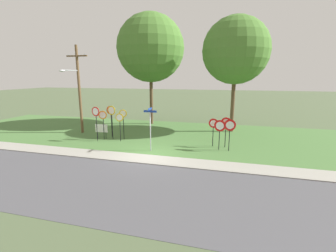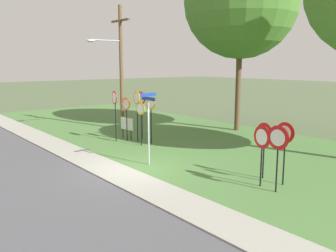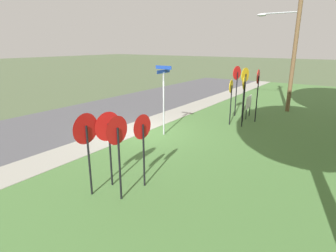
{
  "view_description": "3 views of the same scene",
  "coord_description": "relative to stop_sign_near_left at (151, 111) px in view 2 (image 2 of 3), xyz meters",
  "views": [
    {
      "loc": [
        5.2,
        -14.5,
        5.35
      ],
      "look_at": [
        0.75,
        2.35,
        1.63
      ],
      "focal_mm": 25.11,
      "sensor_mm": 36.0,
      "label": 1
    },
    {
      "loc": [
        12.15,
        -7.88,
        4.38
      ],
      "look_at": [
        -0.69,
        2.4,
        1.52
      ],
      "focal_mm": 38.38,
      "sensor_mm": 36.0,
      "label": 2
    },
    {
      "loc": [
        9.74,
        7.96,
        4.05
      ],
      "look_at": [
        1.34,
        2.2,
        1.03
      ],
      "focal_mm": 29.52,
      "sensor_mm": 36.0,
      "label": 3
    }
  ],
  "objects": [
    {
      "name": "ground_plane",
      "position": [
        3.45,
        -3.41,
        -1.88
      ],
      "size": [
        160.0,
        160.0,
        0.0
      ],
      "primitive_type": "plane",
      "color": "#4C5B3D"
    },
    {
      "name": "road_asphalt",
      "position": [
        3.45,
        -8.21,
        -1.87
      ],
      "size": [
        44.0,
        6.4,
        0.01
      ],
      "primitive_type": "cube",
      "color": "#4C4C51",
      "rests_on": "ground_plane"
    },
    {
      "name": "sidewalk_strip",
      "position": [
        3.45,
        -4.21,
        -1.85
      ],
      "size": [
        44.0,
        1.6,
        0.06
      ],
      "primitive_type": "cube",
      "color": "#99968C",
      "rests_on": "ground_plane"
    },
    {
      "name": "grass_median",
      "position": [
        3.45,
        2.59,
        -1.86
      ],
      "size": [
        44.0,
        12.0,
        0.04
      ],
      "primitive_type": "cube",
      "color": "#477038",
      "rests_on": "ground_plane"
    },
    {
      "name": "stop_sign_near_left",
      "position": [
        0.0,
        0.0,
        0.0
      ],
      "size": [
        0.65,
        0.15,
        2.55
      ],
      "rotation": [
        0.0,
        0.0,
        0.19
      ],
      "color": "black",
      "rests_on": "grass_median"
    },
    {
      "name": "stop_sign_near_right",
      "position": [
        -1.58,
        -0.57,
        -0.05
      ],
      "size": [
        0.7,
        0.14,
        2.46
      ],
      "rotation": [
        0.0,
        0.0,
        0.16
      ],
      "color": "black",
      "rests_on": "grass_median"
    },
    {
      "name": "stop_sign_far_left",
      "position": [
        -1.89,
        -1.11,
        0.26
      ],
      "size": [
        0.76,
        0.17,
        2.86
      ],
      "rotation": [
        0.0,
        0.0,
        -0.2
      ],
      "color": "black",
      "rests_on": "grass_median"
    },
    {
      "name": "stop_sign_far_center",
      "position": [
        -1.28,
        0.27,
        0.19
      ],
      "size": [
        0.73,
        0.13,
        2.78
      ],
      "rotation": [
        0.0,
        0.0,
        0.12
      ],
      "color": "black",
      "rests_on": "grass_median"
    },
    {
      "name": "stop_sign_far_right",
      "position": [
        -0.9,
        -0.29,
        0.27
      ],
      "size": [
        0.76,
        0.14,
        2.87
      ],
      "rotation": [
        0.0,
        0.0,
        -0.15
      ],
      "color": "black",
      "rests_on": "grass_median"
    },
    {
      "name": "stop_sign_center_tall",
      "position": [
        -0.0,
        -0.65,
        -0.17
      ],
      "size": [
        0.66,
        0.13,
        2.32
      ],
      "rotation": [
        0.0,
        0.0,
        0.14
      ],
      "color": "black",
      "rests_on": "grass_median"
    },
    {
      "name": "yield_sign_near_left",
      "position": [
        8.47,
        -0.26,
        -0.12
      ],
      "size": [
        0.75,
        0.1,
        2.31
      ],
      "rotation": [
        0.0,
        0.0,
        -0.0
      ],
      "color": "black",
      "rests_on": "grass_median"
    },
    {
      "name": "yield_sign_near_right",
      "position": [
        7.54,
        -0.21,
        -0.24
      ],
      "size": [
        0.71,
        0.11,
        2.16
      ],
      "rotation": [
        0.0,
        0.0,
        -0.04
      ],
      "color": "black",
      "rests_on": "grass_median"
    },
    {
      "name": "yield_sign_far_left",
      "position": [
        8.05,
        -1.03,
        -0.19
      ],
      "size": [
        0.83,
        0.18,
        2.23
      ],
      "rotation": [
        0.0,
        0.0,
        -0.18
      ],
      "color": "black",
      "rests_on": "grass_median"
    },
    {
      "name": "yield_sign_far_right",
      "position": [
        8.75,
        -1.11,
        -0.11
      ],
      "size": [
        0.83,
        0.1,
        2.32
      ],
      "rotation": [
        0.0,
        0.0,
        0.02
      ],
      "color": "black",
      "rests_on": "grass_median"
    },
    {
      "name": "street_name_post",
      "position": [
        3.28,
        -2.49,
        0.01
      ],
      "size": [
        0.96,
        0.82,
        3.13
      ],
      "rotation": [
        0.0,
        0.0,
        0.02
      ],
      "color": "#9EA0A8",
      "rests_on": "grass_median"
    },
    {
      "name": "utility_pole",
      "position": [
        -4.87,
        1.0,
        2.53
      ],
      "size": [
        2.1,
        2.53,
        8.04
      ],
      "color": "brown",
      "rests_on": "grass_median"
    },
    {
      "name": "notice_board",
      "position": [
        -1.92,
        -0.32,
        -1.0
      ],
      "size": [
        1.1,
        0.13,
        1.25
      ],
      "rotation": [
        0.0,
        0.0,
        0.09
      ],
      "color": "black",
      "rests_on": "grass_median"
    },
    {
      "name": "oak_tree_left",
      "position": [
        0.18,
        6.92,
        6.37
      ],
      "size": [
        7.19,
        7.19,
        11.81
      ],
      "color": "brown",
      "rests_on": "grass_median"
    }
  ]
}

